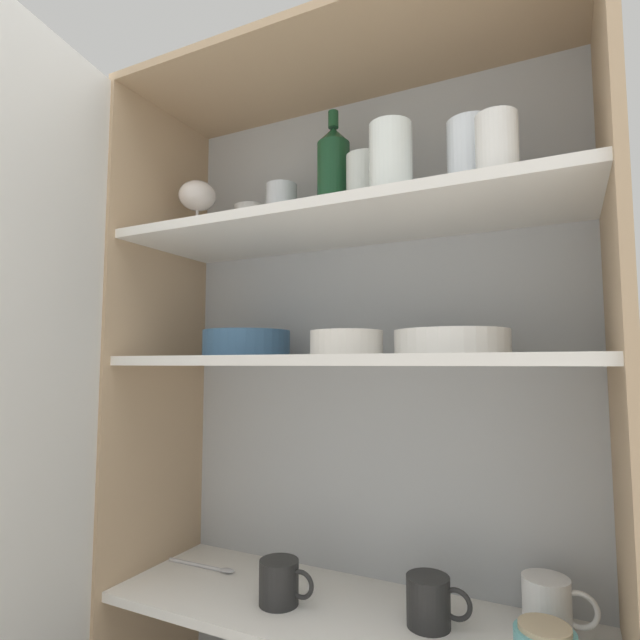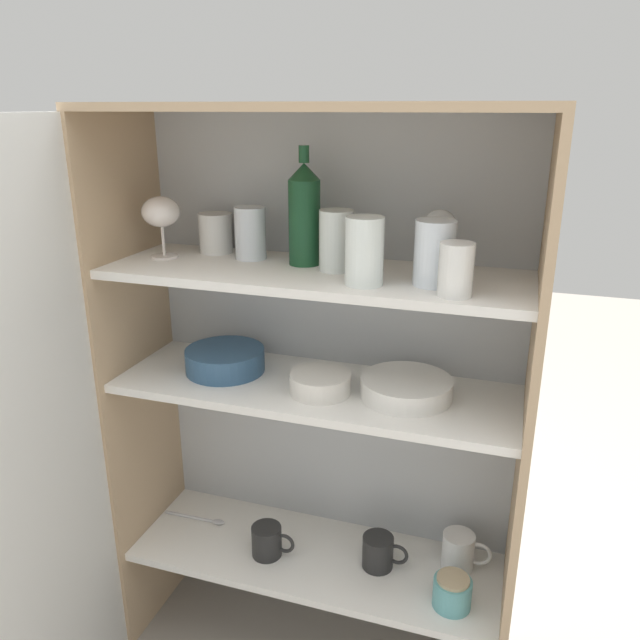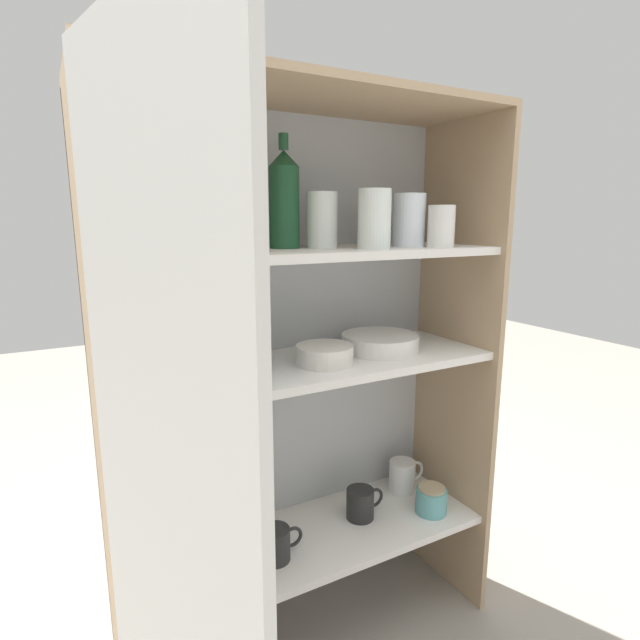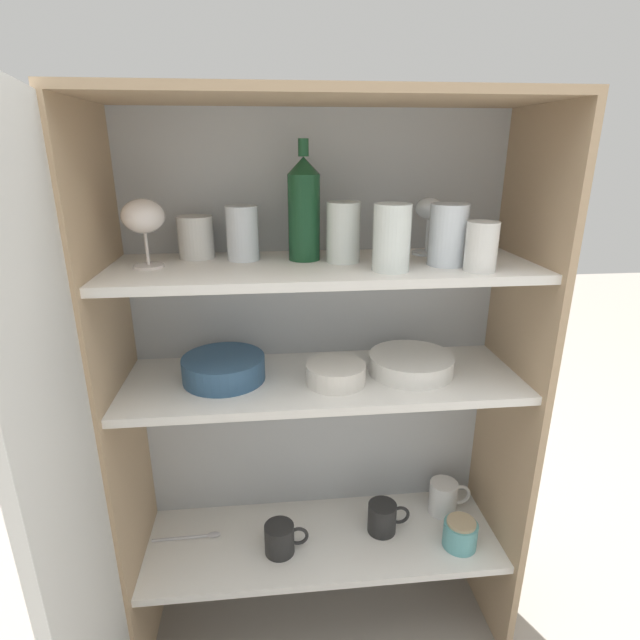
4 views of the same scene
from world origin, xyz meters
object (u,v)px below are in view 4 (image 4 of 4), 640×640
Objects in this scene: wine_bottle at (304,209)px; serving_bowl_small at (336,372)px; storage_jar at (460,534)px; coffee_mug_primary at (383,518)px; plate_stack_white at (411,363)px; mixing_bowl_large at (224,367)px.

wine_bottle is 1.88× the size of serving_bowl_small.
serving_bowl_small is 0.58m from storage_jar.
storage_jar is (0.19, -0.08, -0.00)m from coffee_mug_primary.
serving_bowl_small is at bearing -52.06° from wine_bottle.
storage_jar is (0.14, -0.07, -0.47)m from plate_stack_white.
mixing_bowl_large is (-0.46, 0.01, 0.01)m from plate_stack_white.
wine_bottle is 0.86m from coffee_mug_primary.
plate_stack_white is at bearing 153.25° from storage_jar.
wine_bottle is 0.45m from plate_stack_white.
serving_bowl_small reaches higher than plate_stack_white.
mixing_bowl_large is (-0.20, -0.04, -0.36)m from wine_bottle.
storage_jar is at bearing -21.40° from coffee_mug_primary.
wine_bottle is 0.94m from storage_jar.
serving_bowl_small is 0.49m from coffee_mug_primary.
storage_jar is (0.34, -0.03, -0.47)m from serving_bowl_small.
wine_bottle reaches higher than coffee_mug_primary.
wine_bottle is at bearing 10.99° from mixing_bowl_large.
wine_bottle is 0.38m from serving_bowl_small.
coffee_mug_primary is (-0.05, 0.00, -0.46)m from plate_stack_white.
plate_stack_white reaches higher than coffee_mug_primary.
serving_bowl_small is 1.57× the size of storage_jar.
coffee_mug_primary is at bearing -0.36° from mixing_bowl_large.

